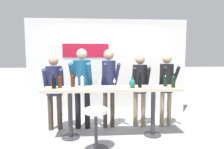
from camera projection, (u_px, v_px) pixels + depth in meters
The scene contains 21 objects.
ground_plane at pixel (112, 136), 4.13m from camera, with size 40.00×40.00×0.00m, color #9E9EA3.
back_wall at pixel (108, 68), 5.49m from camera, with size 4.34×0.12×2.62m.
tasting_table at pixel (112, 95), 4.04m from camera, with size 2.74×0.52×1.03m.
bar_stool at pixel (96, 123), 3.48m from camera, with size 0.43×0.43×0.76m.
person_far_left at pixel (54, 84), 4.39m from camera, with size 0.47×0.56×1.66m.
person_left at pixel (82, 80), 4.46m from camera, with size 0.50×0.60×1.81m.
person_center_left at pixel (109, 79), 4.51m from camera, with size 0.42×0.56×1.80m.
person_center at pixel (140, 82), 4.60m from camera, with size 0.42×0.54×1.68m.
person_center_right at pixel (166, 81), 4.60m from camera, with size 0.38×0.51×1.70m.
wine_bottle_0 at pixel (82, 81), 4.05m from camera, with size 0.08×0.08×0.25m.
wine_bottle_1 at pixel (72, 80), 4.05m from camera, with size 0.07×0.07×0.31m.
wine_bottle_2 at pixel (54, 82), 3.87m from camera, with size 0.08×0.08×0.27m.
wine_bottle_3 at pixel (140, 80), 3.97m from camera, with size 0.07×0.07×0.33m.
wine_bottle_4 at pixel (165, 80), 4.13m from camera, with size 0.08×0.08×0.27m.
wine_bottle_5 at pixel (60, 81), 3.94m from camera, with size 0.07×0.07×0.28m.
wine_bottle_6 at pixel (77, 82), 3.89m from camera, with size 0.07×0.07×0.26m.
wine_bottle_7 at pixel (173, 81), 3.98m from camera, with size 0.08×0.08×0.29m.
wine_glass_0 at pixel (100, 82), 3.87m from camera, with size 0.07×0.07×0.18m.
wine_glass_1 at pixel (151, 81), 4.09m from camera, with size 0.07×0.07×0.18m.
wine_glass_2 at pixel (114, 80), 4.12m from camera, with size 0.07×0.07×0.18m.
decorative_vase at pixel (132, 83), 3.96m from camera, with size 0.13×0.13×0.22m.
Camera 1 is at (-0.31, -3.96, 1.72)m, focal length 32.00 mm.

